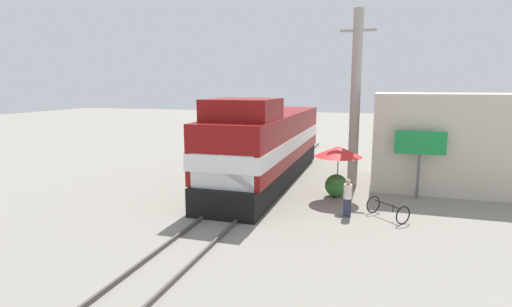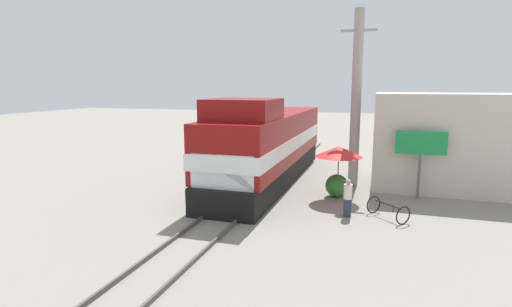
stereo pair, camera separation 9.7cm
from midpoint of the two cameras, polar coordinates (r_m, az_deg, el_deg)
ground_plane at (r=20.26m, az=-0.19°, el=-5.31°), size 120.00×120.00×0.00m
rail_near at (r=20.46m, az=-2.11°, el=-4.95°), size 0.08×33.69×0.15m
rail_far at (r=20.05m, az=1.78°, el=-5.26°), size 0.08×33.69×0.15m
locomotive at (r=21.75m, az=1.40°, el=1.20°), size 3.19×14.53×4.67m
utility_pole at (r=21.51m, az=13.88°, el=7.63°), size 1.80×0.51×9.08m
vendor_umbrella at (r=18.72m, az=11.54°, el=0.30°), size 2.19×2.19×2.50m
billboard_sign at (r=19.85m, az=22.25°, el=0.82°), size 2.24×0.12×3.19m
shrub_cluster at (r=19.43m, az=11.26°, el=-4.51°), size 1.08×1.08×1.08m
person_bystander at (r=16.56m, az=12.79°, el=-6.00°), size 0.34×0.34×1.56m
bicycle at (r=16.87m, az=18.11°, el=-7.60°), size 1.66×1.68×0.73m
building_block_distant at (r=22.65m, az=25.98°, el=1.57°), size 7.64×4.33×4.86m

